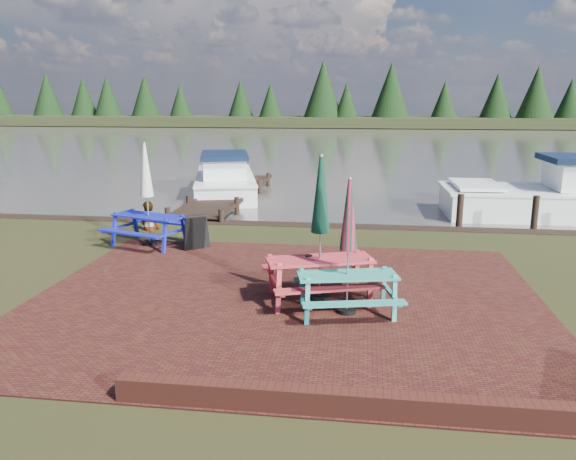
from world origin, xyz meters
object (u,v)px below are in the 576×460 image
(picnic_table_red, at_px, (320,252))
(boat_jetty, at_px, (225,181))
(person, at_px, (147,201))
(picnic_table_blue, at_px, (148,210))
(chalkboard, at_px, (197,232))
(picnic_table_teal, at_px, (348,268))
(jetty, at_px, (229,194))

(picnic_table_red, xyz_separation_m, boat_jetty, (-4.61, 11.71, -0.54))
(boat_jetty, height_order, person, person)
(picnic_table_blue, distance_m, person, 1.66)
(chalkboard, bearing_deg, picnic_table_blue, 130.48)
(picnic_table_blue, distance_m, boat_jetty, 8.45)
(picnic_table_teal, distance_m, boat_jetty, 13.28)
(jetty, relative_size, person, 5.75)
(picnic_table_red, bearing_deg, jetty, 93.56)
(picnic_table_red, relative_size, chalkboard, 3.16)
(picnic_table_red, xyz_separation_m, picnic_table_blue, (-4.40, 3.28, -0.03))
(picnic_table_red, xyz_separation_m, person, (-5.02, 4.81, -0.11))
(picnic_table_teal, distance_m, chalkboard, 5.12)
(picnic_table_blue, xyz_separation_m, boat_jetty, (-0.21, 8.43, -0.51))
(person, bearing_deg, jetty, -114.18)
(picnic_table_blue, height_order, chalkboard, picnic_table_blue)
(picnic_table_teal, distance_m, person, 7.69)
(picnic_table_blue, relative_size, jetty, 0.27)
(boat_jetty, bearing_deg, picnic_table_red, -83.01)
(picnic_table_red, bearing_deg, boat_jetty, 93.26)
(chalkboard, distance_m, person, 2.61)
(person, bearing_deg, picnic_table_blue, 97.53)
(jetty, height_order, person, person)
(picnic_table_teal, xyz_separation_m, person, (-5.52, 5.35, -0.00))
(picnic_table_teal, bearing_deg, jetty, 100.40)
(boat_jetty, bearing_deg, chalkboard, -94.86)
(picnic_table_blue, relative_size, boat_jetty, 0.37)
(chalkboard, xyz_separation_m, boat_jetty, (-1.47, 8.67, -0.07))
(picnic_table_teal, height_order, picnic_table_blue, picnic_table_blue)
(picnic_table_teal, height_order, picnic_table_red, picnic_table_red)
(chalkboard, relative_size, boat_jetty, 0.12)
(picnic_table_red, distance_m, person, 6.95)
(picnic_table_red, xyz_separation_m, chalkboard, (-3.14, 3.04, -0.48))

